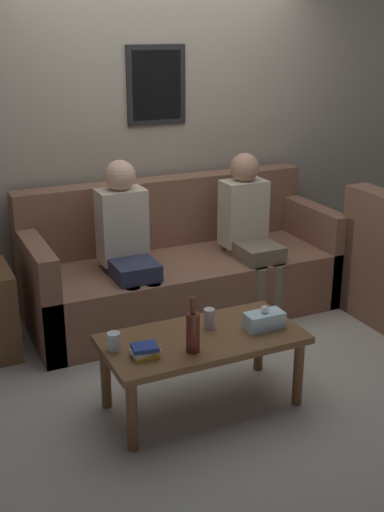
% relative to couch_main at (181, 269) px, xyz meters
% --- Properties ---
extents(ground_plane, '(16.00, 16.00, 0.00)m').
position_rel_couch_main_xyz_m(ground_plane, '(0.00, -0.56, -0.34)').
color(ground_plane, '#ADA899').
extents(wall_back, '(9.00, 0.08, 2.60)m').
position_rel_couch_main_xyz_m(wall_back, '(0.00, 0.48, 0.97)').
color(wall_back, '#9E937F').
rests_on(wall_back, ground_plane).
extents(couch_main, '(2.40, 0.94, 1.00)m').
position_rel_couch_main_xyz_m(couch_main, '(0.00, 0.00, 0.00)').
color(couch_main, brown).
rests_on(couch_main, ground_plane).
extents(coffee_table, '(1.16, 0.57, 0.46)m').
position_rel_couch_main_xyz_m(coffee_table, '(-0.45, -1.31, 0.06)').
color(coffee_table, brown).
rests_on(coffee_table, ground_plane).
extents(wine_bottle, '(0.08, 0.08, 0.32)m').
position_rel_couch_main_xyz_m(wine_bottle, '(-0.57, -1.45, 0.24)').
color(wine_bottle, '#562319').
rests_on(wine_bottle, coffee_table).
extents(drinking_glass, '(0.07, 0.07, 0.10)m').
position_rel_couch_main_xyz_m(drinking_glass, '(-0.96, -1.26, 0.17)').
color(drinking_glass, silver).
rests_on(drinking_glass, coffee_table).
extents(book_stack, '(0.16, 0.13, 0.06)m').
position_rel_couch_main_xyz_m(book_stack, '(-0.83, -1.39, 0.15)').
color(book_stack, gold).
rests_on(book_stack, coffee_table).
extents(soda_can, '(0.07, 0.07, 0.12)m').
position_rel_couch_main_xyz_m(soda_can, '(-0.37, -1.23, 0.18)').
color(soda_can, '#BCBCC1').
rests_on(soda_can, coffee_table).
extents(tissue_box, '(0.23, 0.12, 0.15)m').
position_rel_couch_main_xyz_m(tissue_box, '(-0.08, -1.37, 0.17)').
color(tissue_box, silver).
rests_on(tissue_box, coffee_table).
extents(person_left, '(0.34, 0.57, 1.25)m').
position_rel_couch_main_xyz_m(person_left, '(-0.49, -0.16, 0.35)').
color(person_left, '#2D334C').
rests_on(person_left, ground_plane).
extents(person_right, '(0.34, 0.58, 1.23)m').
position_rel_couch_main_xyz_m(person_right, '(0.49, -0.20, 0.34)').
color(person_right, '#756651').
rests_on(person_right, ground_plane).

